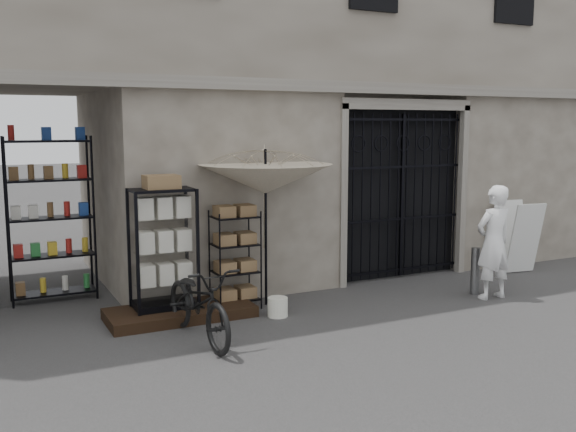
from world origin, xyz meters
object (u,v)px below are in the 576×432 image
market_umbrella (266,171)px  easel_sign (518,236)px  white_bucket (278,307)px  steel_bollard (475,271)px  wire_rack (235,261)px  bicycle (200,340)px  shopkeeper (491,298)px  display_cabinet (164,255)px

market_umbrella → easel_sign: 5.17m
white_bucket → easel_sign: (5.10, 0.54, 0.52)m
steel_bollard → wire_rack: bearing=165.1°
wire_rack → bicycle: bearing=-111.5°
wire_rack → steel_bollard: 3.82m
shopkeeper → bicycle: bearing=-2.3°
display_cabinet → shopkeeper: bearing=-23.6°
bicycle → steel_bollard: 4.63m
white_bucket → shopkeeper: white_bucket is taller
display_cabinet → market_umbrella: bearing=-10.1°
display_cabinet → white_bucket: size_ratio=6.36×
shopkeeper → white_bucket: bearing=-10.7°
white_bucket → steel_bollard: size_ratio=0.38×
display_cabinet → easel_sign: 6.53m
bicycle → shopkeeper: 4.68m
white_bucket → bicycle: (-1.30, -0.46, -0.14)m
display_cabinet → easel_sign: bearing=-9.9°
white_bucket → shopkeeper: bearing=-10.2°
white_bucket → easel_sign: 5.15m
market_umbrella → easel_sign: bearing=-0.8°
wire_rack → steel_bollard: size_ratio=1.91×
steel_bollard → easel_sign: (1.79, 0.85, 0.28)m
white_bucket → steel_bollard: bearing=-5.3°
display_cabinet → shopkeeper: display_cabinet is taller
bicycle → shopkeeper: size_ratio=1.05×
shopkeeper → market_umbrella: bearing=-21.0°
steel_bollard → display_cabinet: bearing=168.7°
white_bucket → shopkeeper: size_ratio=0.16×
wire_rack → steel_bollard: (3.68, -0.98, -0.33)m
market_umbrella → shopkeeper: 4.03m
market_umbrella → steel_bollard: 3.71m
bicycle → display_cabinet: bearing=92.6°
wire_rack → market_umbrella: 1.38m
wire_rack → bicycle: 1.63m
market_umbrella → bicycle: (-1.40, -1.07, -2.00)m
white_bucket → display_cabinet: bearing=155.8°
market_umbrella → display_cabinet: bearing=179.0°
bicycle → shopkeeper: (4.68, -0.15, 0.00)m
display_cabinet → steel_bollard: display_cabinet is taller
shopkeeper → easel_sign: easel_sign is taller
white_bucket → bicycle: bearing=-160.6°
steel_bollard → easel_sign: 2.00m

